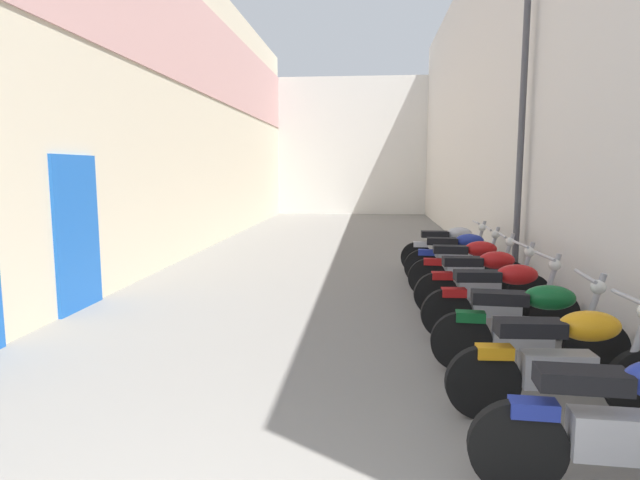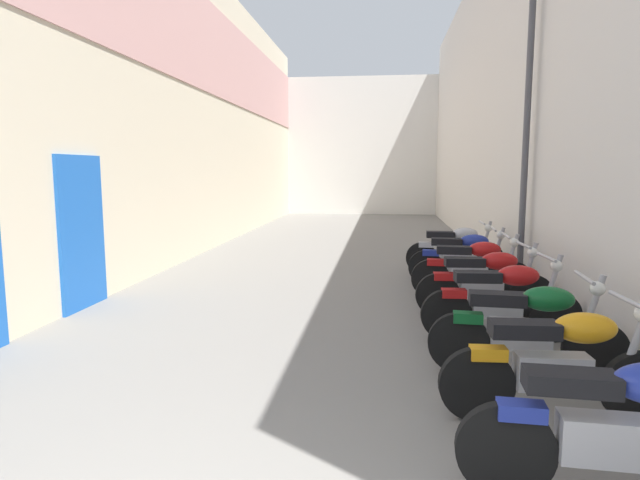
# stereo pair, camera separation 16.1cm
# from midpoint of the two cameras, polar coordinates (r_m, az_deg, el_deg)

# --- Properties ---
(ground_plane) EXTENTS (38.56, 38.56, 0.00)m
(ground_plane) POSITION_cam_midpoint_polar(r_m,az_deg,el_deg) (10.98, 0.52, -2.89)
(ground_plane) COLOR slate
(building_left) EXTENTS (0.45, 22.56, 6.92)m
(building_left) POSITION_cam_midpoint_polar(r_m,az_deg,el_deg) (13.54, -14.15, 13.70)
(building_left) COLOR beige
(building_left) RESTS_ON ground
(building_right) EXTENTS (0.45, 22.56, 7.21)m
(building_right) POSITION_cam_midpoint_polar(r_m,az_deg,el_deg) (13.13, 17.34, 14.29)
(building_right) COLOR beige
(building_right) RESTS_ON ground
(building_far_end) EXTENTS (9.64, 2.00, 6.10)m
(building_far_end) POSITION_cam_midpoint_polar(r_m,az_deg,el_deg) (25.08, 3.31, 9.96)
(building_far_end) COLOR silver
(building_far_end) RESTS_ON ground
(motorcycle_nearest) EXTENTS (1.85, 0.58, 1.04)m
(motorcycle_nearest) POSITION_cam_midpoint_polar(r_m,az_deg,el_deg) (3.75, 29.40, -16.89)
(motorcycle_nearest) COLOR black
(motorcycle_nearest) RESTS_ON ground
(motorcycle_second) EXTENTS (1.85, 0.58, 1.04)m
(motorcycle_second) POSITION_cam_midpoint_polar(r_m,az_deg,el_deg) (4.67, 23.99, -11.72)
(motorcycle_second) COLOR black
(motorcycle_second) RESTS_ON ground
(motorcycle_third) EXTENTS (1.85, 0.58, 1.04)m
(motorcycle_third) POSITION_cam_midpoint_polar(r_m,az_deg,el_deg) (5.54, 20.84, -8.56)
(motorcycle_third) COLOR black
(motorcycle_third) RESTS_ON ground
(motorcycle_fourth) EXTENTS (1.85, 0.58, 1.04)m
(motorcycle_fourth) POSITION_cam_midpoint_polar(r_m,az_deg,el_deg) (6.57, 18.27, -5.93)
(motorcycle_fourth) COLOR black
(motorcycle_fourth) RESTS_ON ground
(motorcycle_fifth) EXTENTS (1.85, 0.58, 1.04)m
(motorcycle_fifth) POSITION_cam_midpoint_polar(r_m,az_deg,el_deg) (7.52, 16.59, -4.19)
(motorcycle_fifth) COLOR black
(motorcycle_fifth) RESTS_ON ground
(motorcycle_sixth) EXTENTS (1.85, 0.58, 1.04)m
(motorcycle_sixth) POSITION_cam_midpoint_polar(r_m,az_deg,el_deg) (8.54, 15.22, -2.76)
(motorcycle_sixth) COLOR black
(motorcycle_sixth) RESTS_ON ground
(motorcycle_seventh) EXTENTS (1.85, 0.58, 1.04)m
(motorcycle_seventh) POSITION_cam_midpoint_polar(r_m,az_deg,el_deg) (9.46, 14.25, -1.74)
(motorcycle_seventh) COLOR black
(motorcycle_seventh) RESTS_ON ground
(motorcycle_eighth) EXTENTS (1.85, 0.58, 1.04)m
(motorcycle_eighth) POSITION_cam_midpoint_polar(r_m,az_deg,el_deg) (10.49, 13.37, -0.82)
(motorcycle_eighth) COLOR black
(motorcycle_eighth) RESTS_ON ground
(street_lamp) EXTENTS (0.79, 0.18, 4.88)m
(street_lamp) POSITION_cam_midpoint_polar(r_m,az_deg,el_deg) (8.95, 19.90, 12.58)
(street_lamp) COLOR #47474C
(street_lamp) RESTS_ON ground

